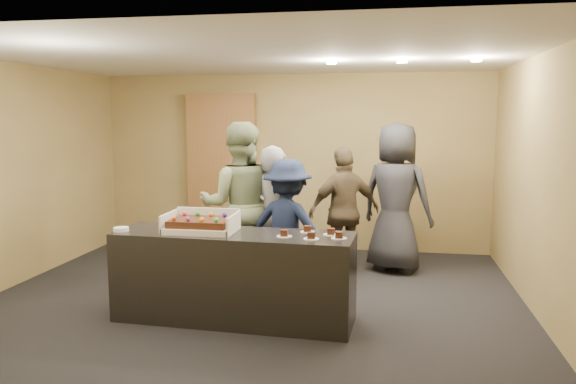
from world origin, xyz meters
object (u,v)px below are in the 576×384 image
at_px(sheet_cake, 201,222).
at_px(plate_stack, 121,229).
at_px(person_server_grey, 273,217).
at_px(storage_cabinet, 222,171).
at_px(cake_box, 202,227).
at_px(person_brown_extra, 344,212).
at_px(serving_counter, 234,277).
at_px(person_dark_suit, 396,198).
at_px(person_sage_man, 239,205).
at_px(person_navy_man, 288,228).

distance_m(sheet_cake, plate_stack, 0.82).
bearing_deg(person_server_grey, plate_stack, 59.92).
height_order(storage_cabinet, sheet_cake, storage_cabinet).
xyz_separation_m(cake_box, person_brown_extra, (1.30, 1.82, -0.11)).
distance_m(storage_cabinet, sheet_cake, 3.27).
relative_size(cake_box, person_brown_extra, 0.42).
bearing_deg(serving_counter, person_dark_suit, 55.88).
distance_m(person_sage_man, person_brown_extra, 1.41).
height_order(storage_cabinet, person_navy_man, storage_cabinet).
height_order(sheet_cake, person_sage_man, person_sage_man).
bearing_deg(person_sage_man, person_server_grey, 165.95).
distance_m(person_sage_man, person_dark_suit, 2.13).
xyz_separation_m(cake_box, person_server_grey, (0.51, 1.11, -0.09)).
xyz_separation_m(cake_box, sheet_cake, (-0.00, -0.03, 0.05)).
bearing_deg(person_sage_man, serving_counter, 89.95).
bearing_deg(serving_counter, cake_box, 178.22).
relative_size(cake_box, person_server_grey, 0.41).
height_order(plate_stack, person_navy_man, person_navy_man).
distance_m(sheet_cake, person_server_grey, 1.26).
bearing_deg(sheet_cake, person_navy_man, 51.03).
height_order(plate_stack, person_sage_man, person_sage_man).
distance_m(serving_counter, storage_cabinet, 3.44).
distance_m(person_brown_extra, person_dark_suit, 0.75).
distance_m(plate_stack, person_sage_man, 1.56).
xyz_separation_m(sheet_cake, person_brown_extra, (1.30, 1.85, -0.16)).
relative_size(storage_cabinet, person_sage_man, 1.21).
bearing_deg(plate_stack, person_dark_suit, 39.60).
bearing_deg(plate_stack, storage_cabinet, 88.81).
distance_m(person_server_grey, person_navy_man, 0.33).
relative_size(plate_stack, person_server_grey, 0.09).
relative_size(sheet_cake, person_server_grey, 0.35).
distance_m(person_server_grey, person_dark_suit, 1.78).
distance_m(storage_cabinet, plate_stack, 3.31).
bearing_deg(person_sage_man, plate_stack, 42.46).
distance_m(person_navy_man, person_dark_suit, 1.78).
bearing_deg(person_sage_man, storage_cabinet, -80.21).
relative_size(plate_stack, person_navy_man, 0.10).
relative_size(person_navy_man, person_brown_extra, 0.94).
relative_size(cake_box, person_navy_man, 0.44).
relative_size(plate_stack, person_sage_man, 0.08).
xyz_separation_m(person_sage_man, person_brown_extra, (1.21, 0.70, -0.16)).
bearing_deg(person_navy_man, person_dark_suit, -120.33).
xyz_separation_m(plate_stack, person_dark_suit, (2.76, 2.29, 0.07)).
bearing_deg(person_sage_man, person_dark_suit, -163.84).
bearing_deg(plate_stack, serving_counter, 5.83).
relative_size(plate_stack, person_dark_suit, 0.08).
xyz_separation_m(person_sage_man, person_dark_suit, (1.87, 1.02, -0.01)).
relative_size(person_sage_man, person_navy_man, 1.26).
height_order(serving_counter, cake_box, cake_box).
distance_m(plate_stack, person_server_grey, 1.82).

